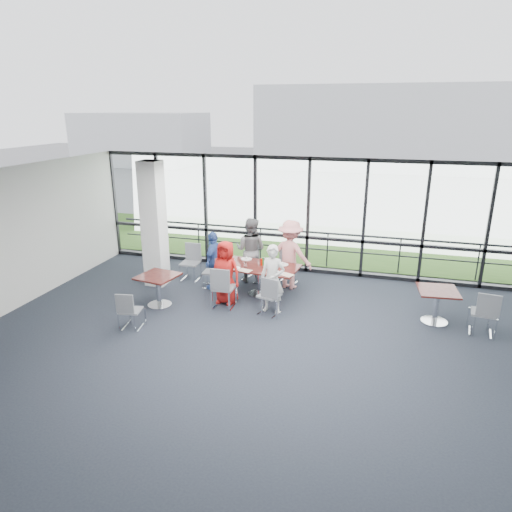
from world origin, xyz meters
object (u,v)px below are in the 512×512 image
(structural_column, at_px, (154,224))
(side_table_left, at_px, (158,280))
(side_table_right, at_px, (437,295))
(chair_main_nl, at_px, (224,288))
(chair_main_nr, at_px, (269,296))
(diner_far_left, at_px, (251,250))
(chair_spare_r, at_px, (483,313))
(chair_main_fl, at_px, (253,263))
(chair_spare_la, at_px, (131,310))
(diner_far_right, at_px, (290,255))
(chair_main_end, at_px, (211,272))
(diner_end, at_px, (214,260))
(chair_main_fr, at_px, (287,266))
(diner_near_right, at_px, (272,279))
(diner_near_left, at_px, (226,272))
(chair_spare_lb, at_px, (190,263))
(main_table, at_px, (259,271))

(structural_column, bearing_deg, side_table_left, -60.98)
(side_table_right, bearing_deg, side_table_left, -172.14)
(chair_main_nl, relative_size, chair_main_nr, 1.09)
(diner_far_left, relative_size, chair_spare_r, 1.86)
(chair_main_nl, bearing_deg, chair_main_fl, 83.61)
(chair_spare_la, bearing_deg, chair_main_nr, 19.61)
(chair_spare_r, bearing_deg, chair_spare_la, -157.54)
(diner_far_right, xyz_separation_m, chair_main_end, (-1.94, -0.54, -0.48))
(side_table_left, distance_m, diner_end, 1.64)
(structural_column, height_order, chair_main_fr, structural_column)
(diner_end, bearing_deg, side_table_right, 87.35)
(diner_far_right, distance_m, chair_spare_la, 4.18)
(side_table_left, height_order, chair_main_fl, chair_main_fl)
(chair_main_nr, bearing_deg, diner_far_right, 101.73)
(chair_main_fl, height_order, chair_main_end, chair_main_fl)
(diner_near_right, xyz_separation_m, chair_main_fr, (-0.04, 1.77, -0.30))
(diner_near_left, height_order, chair_main_nr, diner_near_left)
(chair_main_end, bearing_deg, chair_spare_r, 78.03)
(diner_end, bearing_deg, diner_far_left, 137.33)
(chair_spare_r, bearing_deg, chair_spare_lb, 178.70)
(diner_near_right, xyz_separation_m, chair_main_nl, (-1.12, -0.09, -0.29))
(side_table_left, distance_m, chair_spare_r, 7.01)
(chair_main_nr, height_order, chair_main_end, chair_main_nr)
(structural_column, relative_size, chair_spare_r, 3.46)
(diner_far_right, relative_size, chair_main_nr, 1.98)
(chair_main_nl, bearing_deg, side_table_left, -169.82)
(diner_near_left, xyz_separation_m, chair_spare_lb, (-1.42, 1.14, -0.28))
(structural_column, bearing_deg, chair_spare_la, -74.18)
(side_table_left, height_order, diner_end, diner_end)
(structural_column, bearing_deg, diner_far_left, 20.36)
(chair_spare_la, bearing_deg, chair_spare_r, 4.41)
(diner_far_right, height_order, diner_end, diner_far_right)
(diner_near_left, relative_size, diner_far_left, 0.88)
(chair_main_nr, xyz_separation_m, chair_spare_r, (4.40, 0.30, 0.01))
(side_table_left, xyz_separation_m, diner_near_left, (1.45, 0.60, 0.13))
(chair_spare_lb, bearing_deg, chair_main_nr, 147.48)
(diner_far_right, xyz_separation_m, chair_main_nr, (-0.11, -1.70, -0.44))
(chair_main_nl, height_order, chair_main_fl, chair_main_nl)
(structural_column, height_order, diner_near_right, structural_column)
(diner_near_left, height_order, diner_end, diner_near_left)
(chair_main_fr, distance_m, chair_spare_r, 4.71)
(chair_main_nl, bearing_deg, main_table, 56.30)
(side_table_right, relative_size, chair_spare_la, 1.10)
(diner_near_right, bearing_deg, diner_end, 156.42)
(chair_main_fl, xyz_separation_m, chair_main_fr, (0.94, -0.02, 0.00))
(structural_column, distance_m, chair_main_end, 1.89)
(main_table, height_order, chair_spare_la, chair_spare_la)
(side_table_left, distance_m, chair_main_end, 1.62)
(chair_main_end, xyz_separation_m, chair_spare_la, (-0.76, -2.61, -0.01))
(diner_near_right, distance_m, chair_main_nl, 1.17)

